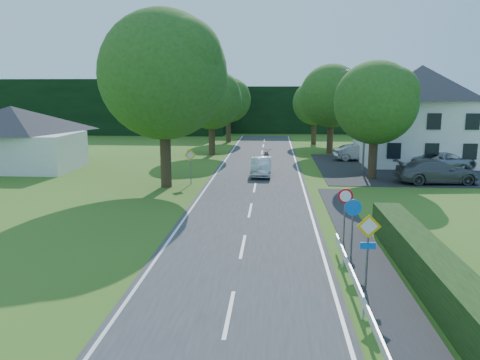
# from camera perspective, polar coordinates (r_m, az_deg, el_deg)

# --- Properties ---
(road) EXTENTS (7.00, 80.00, 0.04)m
(road) POSITION_cam_1_polar(r_m,az_deg,el_deg) (27.43, 1.46, -2.68)
(road) COLOR #323234
(road) RESTS_ON ground
(parking_pad) EXTENTS (14.00, 16.00, 0.04)m
(parking_pad) POSITION_cam_1_polar(r_m,az_deg,el_deg) (41.57, 19.12, 1.39)
(parking_pad) COLOR black
(parking_pad) RESTS_ON ground
(line_edge_left) EXTENTS (0.12, 80.00, 0.01)m
(line_edge_left) POSITION_cam_1_polar(r_m,az_deg,el_deg) (27.76, -5.26, -2.51)
(line_edge_left) COLOR white
(line_edge_left) RESTS_ON road
(line_edge_right) EXTENTS (0.12, 80.00, 0.01)m
(line_edge_right) POSITION_cam_1_polar(r_m,az_deg,el_deg) (27.47, 8.26, -2.72)
(line_edge_right) COLOR white
(line_edge_right) RESTS_ON road
(line_centre) EXTENTS (0.12, 80.00, 0.01)m
(line_centre) POSITION_cam_1_polar(r_m,az_deg,el_deg) (27.42, 1.46, -2.63)
(line_centre) COLOR white
(line_centre) RESTS_ON road
(tree_main) EXTENTS (9.40, 9.40, 11.64)m
(tree_main) POSITION_cam_1_polar(r_m,az_deg,el_deg) (31.48, -9.26, 9.60)
(tree_main) COLOR #224F17
(tree_main) RESTS_ON ground
(tree_left_far) EXTENTS (7.00, 7.00, 8.58)m
(tree_left_far) POSITION_cam_1_polar(r_m,az_deg,el_deg) (47.10, -3.48, 8.25)
(tree_left_far) COLOR #224F17
(tree_left_far) RESTS_ON ground
(tree_right_far) EXTENTS (7.40, 7.40, 9.09)m
(tree_right_far) POSITION_cam_1_polar(r_m,az_deg,el_deg) (49.01, 11.04, 8.47)
(tree_right_far) COLOR #224F17
(tree_right_far) RESTS_ON ground
(tree_left_back) EXTENTS (6.60, 6.60, 8.07)m
(tree_left_back) POSITION_cam_1_polar(r_m,az_deg,el_deg) (58.96, -1.44, 8.55)
(tree_left_back) COLOR #224F17
(tree_left_back) RESTS_ON ground
(tree_right_back) EXTENTS (6.20, 6.20, 7.56)m
(tree_right_back) POSITION_cam_1_polar(r_m,az_deg,el_deg) (56.89, 9.06, 8.08)
(tree_right_back) COLOR #224F17
(tree_right_back) RESTS_ON ground
(tree_right_mid) EXTENTS (7.00, 7.00, 8.58)m
(tree_right_mid) POSITION_cam_1_polar(r_m,az_deg,el_deg) (35.45, 16.10, 6.97)
(tree_right_mid) COLOR #224F17
(tree_right_mid) RESTS_ON ground
(treeline_left) EXTENTS (44.00, 6.00, 8.00)m
(treeline_left) POSITION_cam_1_polar(r_m,az_deg,el_deg) (74.64, -19.11, 8.43)
(treeline_left) COLOR black
(treeline_left) RESTS_ON ground
(treeline_right) EXTENTS (30.00, 5.00, 7.00)m
(treeline_right) POSITION_cam_1_polar(r_m,az_deg,el_deg) (73.00, 9.58, 8.44)
(treeline_right) COLOR black
(treeline_right) RESTS_ON ground
(bungalow_left) EXTENTS (11.00, 6.50, 5.20)m
(bungalow_left) POSITION_cam_1_polar(r_m,az_deg,el_deg) (42.51, -25.92, 4.76)
(bungalow_left) COLOR silver
(bungalow_left) RESTS_ON ground
(house_white) EXTENTS (10.60, 8.40, 8.60)m
(house_white) POSITION_cam_1_polar(r_m,az_deg,el_deg) (44.55, 21.00, 7.55)
(house_white) COLOR white
(house_white) RESTS_ON ground
(streetlight) EXTENTS (2.03, 0.18, 8.00)m
(streetlight) POSITION_cam_1_polar(r_m,az_deg,el_deg) (37.31, 14.83, 7.48)
(streetlight) COLOR slate
(streetlight) RESTS_ON ground
(sign_priority_right) EXTENTS (0.78, 0.09, 2.59)m
(sign_priority_right) POSITION_cam_1_polar(r_m,az_deg,el_deg) (15.64, 15.36, -6.87)
(sign_priority_right) COLOR slate
(sign_priority_right) RESTS_ON ground
(sign_roundabout) EXTENTS (0.64, 0.08, 2.37)m
(sign_roundabout) POSITION_cam_1_polar(r_m,az_deg,el_deg) (18.51, 13.58, -4.41)
(sign_roundabout) COLOR slate
(sign_roundabout) RESTS_ON ground
(sign_speed_limit) EXTENTS (0.64, 0.11, 2.37)m
(sign_speed_limit) POSITION_cam_1_polar(r_m,az_deg,el_deg) (20.39, 12.70, -2.68)
(sign_speed_limit) COLOR slate
(sign_speed_limit) RESTS_ON ground
(sign_priority_left) EXTENTS (0.78, 0.09, 2.44)m
(sign_priority_left) POSITION_cam_1_polar(r_m,az_deg,el_deg) (32.48, -6.06, 2.45)
(sign_priority_left) COLOR slate
(sign_priority_left) RESTS_ON ground
(moving_car) EXTENTS (1.50, 4.26, 1.40)m
(moving_car) POSITION_cam_1_polar(r_m,az_deg,el_deg) (35.60, 2.60, 1.65)
(moving_car) COLOR silver
(moving_car) RESTS_ON road
(motorcycle) EXTENTS (1.09, 2.09, 1.04)m
(motorcycle) POSITION_cam_1_polar(r_m,az_deg,el_deg) (44.02, 3.29, 3.19)
(motorcycle) COLOR black
(motorcycle) RESTS_ON road
(parked_car_silver_a) EXTENTS (4.60, 2.06, 1.47)m
(parked_car_silver_a) POSITION_cam_1_polar(r_m,az_deg,el_deg) (44.69, 14.20, 3.26)
(parked_car_silver_a) COLOR #ADAEB2
(parked_car_silver_a) RESTS_ON parking_pad
(parked_car_grey) EXTENTS (5.76, 2.71, 1.63)m
(parked_car_grey) POSITION_cam_1_polar(r_m,az_deg,el_deg) (35.48, 22.82, 0.95)
(parked_car_grey) COLOR #54555A
(parked_car_grey) RESTS_ON parking_pad
(parked_car_silver_b) EXTENTS (5.86, 4.48, 1.48)m
(parked_car_silver_b) POSITION_cam_1_polar(r_m,az_deg,el_deg) (41.52, 23.75, 2.11)
(parked_car_silver_b) COLOR #A5A6AC
(parked_car_silver_b) RESTS_ON parking_pad
(parasol) EXTENTS (2.34, 2.39, 2.13)m
(parasol) POSITION_cam_1_polar(r_m,az_deg,el_deg) (43.27, 18.22, 3.25)
(parasol) COLOR #B5290E
(parasol) RESTS_ON parking_pad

